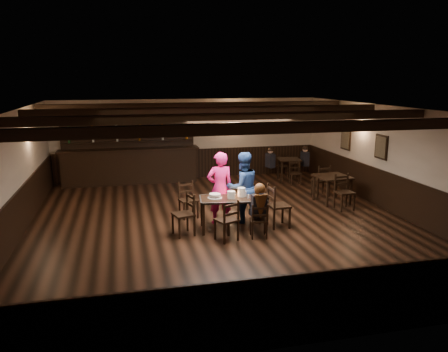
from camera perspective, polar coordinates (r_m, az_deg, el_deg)
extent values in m
plane|color=black|center=(10.49, -0.36, -6.15)|extent=(10.00, 10.00, 0.00)
cube|color=beige|center=(14.99, -4.64, 4.84)|extent=(9.00, 0.02, 2.70)
cube|color=beige|center=(5.56, 11.33, -9.10)|extent=(9.00, 0.02, 2.70)
cube|color=beige|center=(10.16, -25.96, -0.19)|extent=(0.02, 10.00, 2.70)
cube|color=beige|center=(11.95, 21.18, 2.01)|extent=(0.02, 10.00, 2.70)
cube|color=silver|center=(9.95, -0.38, 8.72)|extent=(9.00, 10.00, 0.02)
cube|color=black|center=(15.10, -4.57, 1.63)|extent=(9.00, 0.04, 1.00)
cube|color=black|center=(5.95, 10.84, -16.62)|extent=(9.00, 0.04, 1.00)
cube|color=black|center=(10.35, -25.34, -4.77)|extent=(0.04, 10.00, 1.00)
cube|color=black|center=(12.11, 20.74, -1.94)|extent=(0.04, 10.00, 1.00)
cube|color=black|center=(14.73, -12.03, 6.43)|extent=(0.90, 0.03, 1.00)
cube|color=black|center=(14.71, -12.03, 6.43)|extent=(0.80, 0.02, 0.90)
cube|color=black|center=(12.31, 19.86, 3.58)|extent=(0.03, 0.55, 0.65)
cube|color=#72664C|center=(12.30, 19.78, 3.58)|extent=(0.02, 0.45, 0.55)
cube|color=black|center=(13.93, 15.62, 4.65)|extent=(0.03, 0.55, 0.65)
cube|color=#72664C|center=(13.92, 15.55, 4.65)|extent=(0.02, 0.45, 0.55)
cube|color=black|center=(7.08, 5.07, 6.23)|extent=(8.90, 0.18, 0.18)
cube|color=black|center=(8.99, 1.05, 7.65)|extent=(8.90, 0.18, 0.18)
cube|color=black|center=(10.93, -1.56, 8.56)|extent=(8.90, 0.18, 0.18)
cube|color=black|center=(12.90, -3.38, 9.17)|extent=(8.90, 0.18, 0.18)
cube|color=black|center=(9.60, -2.71, -5.74)|extent=(0.07, 0.07, 0.71)
cube|color=black|center=(10.20, -2.90, -4.63)|extent=(0.07, 0.07, 0.71)
cube|color=black|center=(9.76, 5.41, -5.46)|extent=(0.07, 0.07, 0.71)
cube|color=black|center=(10.35, 4.74, -4.39)|extent=(0.07, 0.07, 0.71)
cube|color=black|center=(9.84, 1.17, -2.97)|extent=(1.58, 0.93, 0.04)
cube|color=#A5A8AD|center=(10.19, 0.93, -2.43)|extent=(1.49, 0.22, 0.04)
cube|color=#A5A8AD|center=(9.50, 1.43, -3.55)|extent=(1.49, 0.22, 0.04)
cube|color=#A5A8AD|center=(9.96, 5.36, -2.84)|extent=(0.13, 0.74, 0.04)
cube|color=#A5A8AD|center=(9.79, -3.09, -3.08)|extent=(0.13, 0.74, 0.04)
cube|color=black|center=(9.59, 0.61, -6.64)|extent=(0.05, 0.05, 0.43)
cube|color=black|center=(9.34, 1.85, -7.20)|extent=(0.05, 0.05, 0.43)
cube|color=black|center=(9.39, -1.18, -7.06)|extent=(0.05, 0.05, 0.43)
cube|color=black|center=(9.13, 0.05, -7.65)|extent=(0.05, 0.05, 0.43)
cube|color=black|center=(9.28, 0.34, -5.77)|extent=(0.54, 0.53, 0.04)
cube|color=black|center=(9.08, 0.97, -4.70)|extent=(0.40, 0.19, 0.45)
cube|color=black|center=(9.10, 0.97, -4.97)|extent=(0.34, 0.16, 0.05)
cube|color=black|center=(9.05, 0.97, -3.88)|extent=(0.34, 0.16, 0.05)
cube|color=black|center=(9.73, 5.32, -6.60)|extent=(0.03, 0.03, 0.37)
cube|color=black|center=(9.46, 5.60, -7.18)|extent=(0.03, 0.03, 0.37)
cube|color=black|center=(9.69, 3.51, -6.66)|extent=(0.03, 0.03, 0.37)
cube|color=black|center=(9.41, 3.74, -7.24)|extent=(0.03, 0.03, 0.37)
cube|color=black|center=(9.51, 4.56, -5.77)|extent=(0.41, 0.40, 0.03)
cube|color=black|center=(9.31, 4.71, -4.93)|extent=(0.36, 0.09, 0.39)
cube|color=black|center=(9.32, 4.71, -5.16)|extent=(0.31, 0.07, 0.04)
cube|color=black|center=(9.27, 4.73, -4.25)|extent=(0.31, 0.07, 0.04)
cube|color=black|center=(9.80, -6.71, -6.22)|extent=(0.05, 0.05, 0.45)
cube|color=black|center=(9.93, -4.80, -5.92)|extent=(0.05, 0.05, 0.45)
cube|color=black|center=(9.47, -5.85, -6.89)|extent=(0.05, 0.05, 0.45)
cube|color=black|center=(9.61, -3.88, -6.56)|extent=(0.05, 0.05, 0.45)
cube|color=black|center=(9.63, -5.34, -5.01)|extent=(0.52, 0.54, 0.04)
cube|color=black|center=(9.63, -4.39, -3.52)|extent=(0.15, 0.43, 0.47)
cube|color=black|center=(9.64, -4.39, -3.79)|extent=(0.13, 0.37, 0.05)
cube|color=black|center=(9.59, -4.41, -2.71)|extent=(0.13, 0.37, 0.05)
cube|color=black|center=(10.15, 8.57, -5.51)|extent=(0.04, 0.04, 0.49)
cube|color=black|center=(10.00, 6.56, -5.72)|extent=(0.04, 0.04, 0.49)
cube|color=black|center=(10.51, 7.65, -4.85)|extent=(0.04, 0.04, 0.49)
cube|color=black|center=(10.36, 5.70, -5.05)|extent=(0.04, 0.04, 0.49)
cube|color=black|center=(10.18, 7.16, -3.85)|extent=(0.47, 0.50, 0.05)
cube|color=black|center=(10.03, 6.19, -2.56)|extent=(0.06, 0.48, 0.51)
cube|color=black|center=(10.05, 6.18, -2.84)|extent=(0.05, 0.41, 0.06)
cube|color=black|center=(10.00, 6.21, -1.71)|extent=(0.05, 0.41, 0.06)
cube|color=black|center=(10.66, -5.21, -4.69)|extent=(0.04, 0.04, 0.42)
cube|color=black|center=(10.96, -5.82, -4.22)|extent=(0.04, 0.04, 0.42)
cube|color=black|center=(10.78, -3.44, -4.46)|extent=(0.04, 0.04, 0.42)
cube|color=black|center=(11.08, -4.10, -4.00)|extent=(0.04, 0.04, 0.42)
cube|color=black|center=(10.81, -4.66, -3.17)|extent=(0.49, 0.47, 0.04)
cube|color=black|center=(10.90, -5.00, -1.83)|extent=(0.41, 0.12, 0.44)
cube|color=black|center=(10.91, -5.00, -2.05)|extent=(0.35, 0.10, 0.05)
cube|color=black|center=(10.87, -5.01, -1.15)|extent=(0.35, 0.10, 0.05)
imported|color=#FF2593|center=(10.26, -0.54, -1.58)|extent=(0.64, 0.43, 1.72)
imported|color=navy|center=(10.37, 2.46, -1.49)|extent=(0.93, 0.78, 1.70)
cube|color=black|center=(9.57, 4.37, -4.83)|extent=(0.30, 0.30, 0.12)
cube|color=black|center=(9.40, 4.60, -3.77)|extent=(0.32, 0.19, 0.45)
cylinder|color=black|center=(9.34, 4.62, -2.56)|extent=(0.09, 0.32, 0.32)
sphere|color=#D8A384|center=(9.31, 4.64, -1.72)|extent=(0.20, 0.20, 0.20)
sphere|color=#3B220D|center=(9.28, 4.69, -1.71)|extent=(0.24, 0.24, 0.24)
cone|color=#3B220D|center=(9.30, 4.83, -4.09)|extent=(0.19, 0.19, 0.56)
cylinder|color=white|center=(9.82, -1.20, -2.84)|extent=(0.32, 0.32, 0.01)
cylinder|color=white|center=(9.80, -1.20, -2.56)|extent=(0.26, 0.26, 0.09)
cylinder|color=silver|center=(9.81, -1.20, -2.68)|extent=(0.27, 0.27, 0.04)
cylinder|color=white|center=(9.77, 0.96, -2.46)|extent=(0.18, 0.18, 0.17)
cylinder|color=white|center=(9.92, 2.30, -2.11)|extent=(0.18, 0.18, 0.21)
cylinder|color=#A5A8AD|center=(9.93, 1.17, -2.61)|extent=(0.06, 0.06, 0.03)
sphere|color=orange|center=(9.92, 1.17, -2.43)|extent=(0.03, 0.03, 0.03)
cylinder|color=silver|center=(9.80, 3.22, -2.67)|extent=(0.04, 0.04, 0.09)
cylinder|color=#A5A8AD|center=(9.78, 3.51, -2.70)|extent=(0.03, 0.03, 0.09)
cylinder|color=silver|center=(9.94, 2.72, -2.34)|extent=(0.08, 0.08, 0.12)
cube|color=maroon|center=(9.81, 4.48, -2.93)|extent=(0.36, 0.32, 0.00)
cube|color=#0F1D4B|center=(10.03, 4.48, -2.57)|extent=(0.34, 0.28, 0.00)
cube|color=black|center=(14.61, -12.14, 1.21)|extent=(4.28, 0.60, 1.10)
cube|color=black|center=(14.51, -12.24, 3.44)|extent=(4.48, 0.70, 0.05)
cube|color=black|center=(14.78, -12.26, 3.51)|extent=(4.28, 0.10, 2.20)
cube|color=black|center=(14.64, -12.30, 4.41)|extent=(4.18, 0.22, 0.03)
cube|color=black|center=(14.60, -12.36, 5.77)|extent=(4.18, 0.22, 0.03)
cube|color=black|center=(14.56, -12.43, 7.14)|extent=(4.18, 0.22, 0.03)
cube|color=black|center=(12.38, 14.00, -0.09)|extent=(0.95, 0.95, 0.04)
cube|color=black|center=(11.99, 13.36, -2.32)|extent=(0.05, 0.05, 0.71)
cube|color=black|center=(12.58, 11.66, -1.52)|extent=(0.05, 0.05, 0.71)
cube|color=black|center=(12.37, 16.20, -2.01)|extent=(0.05, 0.05, 0.71)
cube|color=black|center=(12.95, 14.41, -1.26)|extent=(0.05, 0.05, 0.71)
cube|color=black|center=(14.74, 8.49, 2.17)|extent=(0.82, 0.82, 0.04)
cube|color=black|center=(14.47, 7.54, 0.49)|extent=(0.04, 0.04, 0.71)
cube|color=black|center=(15.04, 7.11, 0.97)|extent=(0.04, 0.04, 0.71)
cube|color=black|center=(14.60, 9.81, 0.52)|extent=(0.04, 0.04, 0.71)
cube|color=black|center=(15.16, 9.30, 0.99)|extent=(0.04, 0.04, 0.71)
cube|color=black|center=(14.60, 6.06, 2.03)|extent=(0.27, 0.36, 0.47)
sphere|color=#D8A384|center=(14.55, 6.09, 3.26)|extent=(0.18, 0.18, 0.18)
sphere|color=black|center=(14.54, 6.09, 3.36)|extent=(0.19, 0.19, 0.19)
cube|color=black|center=(15.05, 10.51, 2.23)|extent=(0.21, 0.34, 0.48)
sphere|color=#D8A384|center=(14.99, 10.56, 3.44)|extent=(0.18, 0.18, 0.18)
sphere|color=black|center=(14.99, 10.57, 3.54)|extent=(0.19, 0.19, 0.19)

